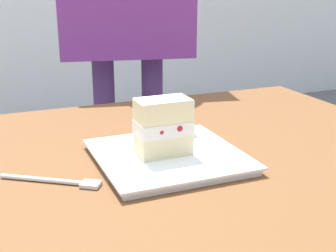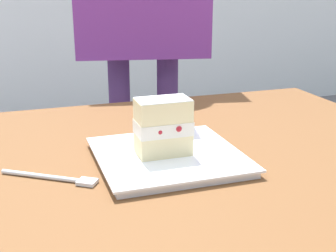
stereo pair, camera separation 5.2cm
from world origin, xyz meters
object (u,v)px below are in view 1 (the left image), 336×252
at_px(dessert_plate, 168,157).
at_px(dessert_fork, 57,181).
at_px(cake_slice, 163,127).
at_px(patio_table, 92,217).

distance_m(dessert_plate, dessert_fork, 0.20).
bearing_deg(dessert_plate, cake_slice, -176.43).
bearing_deg(dessert_plate, dessert_fork, -174.48).
bearing_deg(patio_table, dessert_plate, -17.70).
bearing_deg(dessert_plate, patio_table, 162.30).
distance_m(patio_table, dessert_plate, 0.18).
relative_size(patio_table, cake_slice, 13.60).
distance_m(cake_slice, dessert_fork, 0.20).
xyz_separation_m(patio_table, dessert_fork, (-0.07, -0.06, 0.11)).
relative_size(patio_table, dessert_plate, 5.41).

